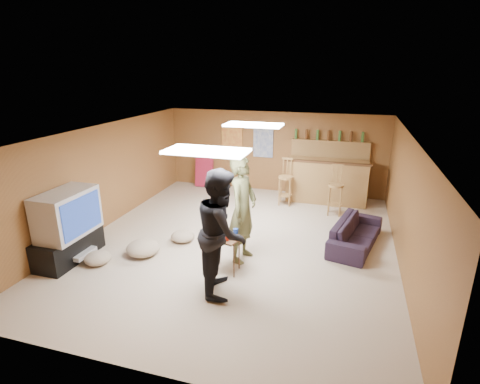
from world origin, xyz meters
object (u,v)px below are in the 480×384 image
(tv_body, at_px, (67,213))
(tray_table, at_px, (225,254))
(sofa, at_px, (356,233))
(person_black, at_px, (222,232))
(bar_counter, at_px, (327,181))
(person_olive, at_px, (243,209))

(tv_body, relative_size, tray_table, 1.72)
(sofa, bearing_deg, person_black, 150.13)
(bar_counter, distance_m, tray_table, 4.29)
(bar_counter, xyz_separation_m, person_black, (-1.25, -4.57, 0.43))
(tray_table, bearing_deg, sofa, 37.71)
(tv_body, distance_m, person_black, 2.90)
(tv_body, height_order, person_olive, person_olive)
(tv_body, xyz_separation_m, bar_counter, (4.15, 4.45, -0.35))
(sofa, relative_size, tray_table, 2.75)
(sofa, bearing_deg, tray_table, 140.72)
(bar_counter, relative_size, sofa, 1.14)
(bar_counter, height_order, sofa, bar_counter)
(tv_body, relative_size, person_olive, 0.58)
(tv_body, height_order, bar_counter, tv_body)
(sofa, bearing_deg, bar_counter, 30.22)
(person_black, bearing_deg, tv_body, 72.48)
(person_olive, xyz_separation_m, tray_table, (-0.15, -0.52, -0.64))
(person_olive, xyz_separation_m, sofa, (1.97, 1.12, -0.70))
(bar_counter, bearing_deg, person_black, -105.29)
(tv_body, bearing_deg, bar_counter, 47.00)
(tv_body, bearing_deg, tray_table, 8.05)
(sofa, distance_m, tray_table, 2.68)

